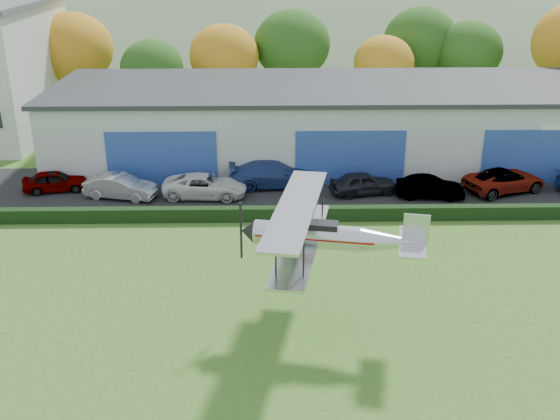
{
  "coord_description": "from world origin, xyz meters",
  "views": [
    {
      "loc": [
        -0.26,
        -17.75,
        14.71
      ],
      "look_at": [
        0.28,
        9.75,
        3.31
      ],
      "focal_mm": 41.91,
      "sensor_mm": 36.0,
      "label": 1
    }
  ],
  "objects_px": {
    "car_2": "(205,186)",
    "biplane": "(323,234)",
    "car_4": "(363,183)",
    "car_5": "(430,188)",
    "car_1": "(120,187)",
    "hangar": "(341,121)",
    "car_0": "(55,181)",
    "car_3": "(274,174)",
    "car_6": "(505,180)"
  },
  "relations": [
    {
      "from": "car_2",
      "to": "biplane",
      "type": "xyz_separation_m",
      "value": [
        6.01,
        -14.55,
        3.36
      ]
    },
    {
      "from": "car_4",
      "to": "car_5",
      "type": "bearing_deg",
      "value": -112.57
    },
    {
      "from": "car_1",
      "to": "car_4",
      "type": "bearing_deg",
      "value": -75.54
    },
    {
      "from": "car_4",
      "to": "biplane",
      "type": "relative_size",
      "value": 0.49
    },
    {
      "from": "hangar",
      "to": "car_0",
      "type": "xyz_separation_m",
      "value": [
        -18.64,
        -6.94,
        -1.94
      ]
    },
    {
      "from": "car_1",
      "to": "car_3",
      "type": "distance_m",
      "value": 9.6
    },
    {
      "from": "car_0",
      "to": "car_5",
      "type": "height_order",
      "value": "car_5"
    },
    {
      "from": "car_3",
      "to": "hangar",
      "type": "bearing_deg",
      "value": -41.65
    },
    {
      "from": "car_5",
      "to": "car_0",
      "type": "bearing_deg",
      "value": 91.83
    },
    {
      "from": "hangar",
      "to": "car_0",
      "type": "distance_m",
      "value": 19.98
    },
    {
      "from": "car_6",
      "to": "car_5",
      "type": "bearing_deg",
      "value": 81.31
    },
    {
      "from": "hangar",
      "to": "car_5",
      "type": "relative_size",
      "value": 9.97
    },
    {
      "from": "car_3",
      "to": "biplane",
      "type": "xyz_separation_m",
      "value": [
        1.73,
        -16.31,
        3.23
      ]
    },
    {
      "from": "car_0",
      "to": "car_3",
      "type": "distance_m",
      "value": 13.79
    },
    {
      "from": "biplane",
      "to": "car_5",
      "type": "bearing_deg",
      "value": 72.38
    },
    {
      "from": "car_2",
      "to": "car_5",
      "type": "relative_size",
      "value": 1.25
    },
    {
      "from": "hangar",
      "to": "car_6",
      "type": "distance_m",
      "value": 12.32
    },
    {
      "from": "hangar",
      "to": "car_2",
      "type": "relative_size",
      "value": 7.97
    },
    {
      "from": "car_0",
      "to": "car_3",
      "type": "height_order",
      "value": "car_3"
    },
    {
      "from": "hangar",
      "to": "car_3",
      "type": "relative_size",
      "value": 7.07
    },
    {
      "from": "biplane",
      "to": "car_2",
      "type": "bearing_deg",
      "value": 123.68
    },
    {
      "from": "hangar",
      "to": "car_6",
      "type": "height_order",
      "value": "hangar"
    },
    {
      "from": "car_1",
      "to": "car_2",
      "type": "xyz_separation_m",
      "value": [
        5.14,
        0.09,
        -0.02
      ]
    },
    {
      "from": "car_2",
      "to": "car_5",
      "type": "height_order",
      "value": "car_2"
    },
    {
      "from": "car_2",
      "to": "car_4",
      "type": "xyz_separation_m",
      "value": [
        9.79,
        0.28,
        -0.0
      ]
    },
    {
      "from": "hangar",
      "to": "biplane",
      "type": "height_order",
      "value": "hangar"
    },
    {
      "from": "car_2",
      "to": "hangar",
      "type": "bearing_deg",
      "value": -45.29
    },
    {
      "from": "hangar",
      "to": "car_0",
      "type": "bearing_deg",
      "value": -159.57
    },
    {
      "from": "car_5",
      "to": "car_6",
      "type": "bearing_deg",
      "value": -71.9
    },
    {
      "from": "car_3",
      "to": "car_6",
      "type": "relative_size",
      "value": 1.1
    },
    {
      "from": "car_0",
      "to": "car_4",
      "type": "height_order",
      "value": "car_4"
    },
    {
      "from": "car_4",
      "to": "biplane",
      "type": "bearing_deg",
      "value": 153.82
    },
    {
      "from": "car_4",
      "to": "car_2",
      "type": "bearing_deg",
      "value": 79.79
    },
    {
      "from": "car_2",
      "to": "car_6",
      "type": "height_order",
      "value": "car_6"
    },
    {
      "from": "car_0",
      "to": "car_2",
      "type": "distance_m",
      "value": 9.58
    },
    {
      "from": "biplane",
      "to": "car_1",
      "type": "bearing_deg",
      "value": 138.87
    },
    {
      "from": "car_5",
      "to": "car_3",
      "type": "bearing_deg",
      "value": 82.68
    },
    {
      "from": "car_3",
      "to": "car_6",
      "type": "distance_m",
      "value": 14.48
    },
    {
      "from": "car_5",
      "to": "biplane",
      "type": "bearing_deg",
      "value": 157.01
    },
    {
      "from": "car_1",
      "to": "car_4",
      "type": "distance_m",
      "value": 14.94
    },
    {
      "from": "car_1",
      "to": "car_6",
      "type": "height_order",
      "value": "car_6"
    },
    {
      "from": "car_0",
      "to": "car_4",
      "type": "bearing_deg",
      "value": -104.14
    },
    {
      "from": "car_3",
      "to": "car_4",
      "type": "relative_size",
      "value": 1.39
    },
    {
      "from": "car_4",
      "to": "hangar",
      "type": "bearing_deg",
      "value": -7.03
    },
    {
      "from": "car_0",
      "to": "biplane",
      "type": "height_order",
      "value": "biplane"
    },
    {
      "from": "car_6",
      "to": "biplane",
      "type": "height_order",
      "value": "biplane"
    },
    {
      "from": "car_0",
      "to": "car_1",
      "type": "relative_size",
      "value": 0.88
    },
    {
      "from": "car_3",
      "to": "car_5",
      "type": "xyz_separation_m",
      "value": [
        9.49,
        -2.23,
        -0.16
      ]
    },
    {
      "from": "hangar",
      "to": "car_6",
      "type": "bearing_deg",
      "value": -38.16
    },
    {
      "from": "car_5",
      "to": "biplane",
      "type": "relative_size",
      "value": 0.48
    }
  ]
}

